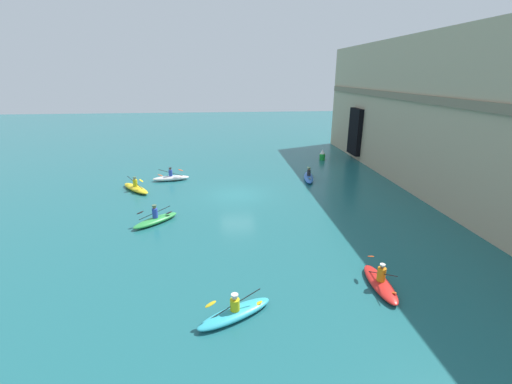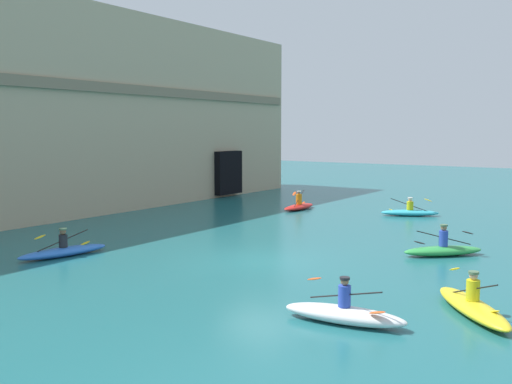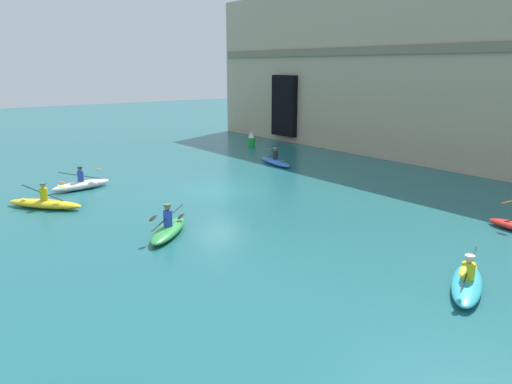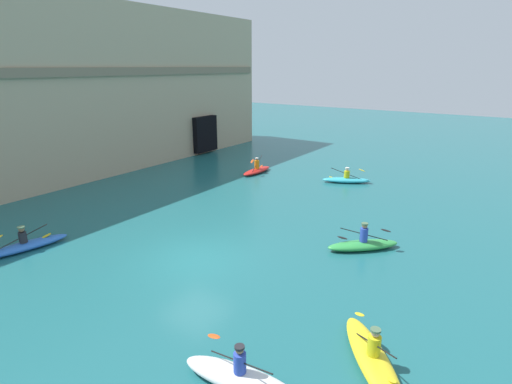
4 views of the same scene
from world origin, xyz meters
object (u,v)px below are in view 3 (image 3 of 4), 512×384
Objects in this scene: kayak_white at (81,185)px; marker_buoy at (251,139)px; kayak_yellow at (45,203)px; kayak_blue at (275,161)px; kayak_cyan at (467,283)px; kayak_green at (168,229)px.

marker_buoy is at bearing -166.65° from kayak_white.
kayak_yellow is at bearing 37.40° from kayak_white.
marker_buoy is (-6.85, 3.19, 0.32)m from kayak_blue.
kayak_blue reaches higher than kayak_cyan.
marker_buoy is at bearing 166.14° from kayak_blue.
kayak_white is at bearing -83.35° from kayak_yellow.
kayak_green reaches higher than kayak_white.
kayak_green reaches higher than kayak_yellow.
kayak_yellow is 14.35m from kayak_blue.
kayak_blue is (-8.11, 11.61, -0.02)m from kayak_green.
kayak_white is 8.96m from kayak_green.
marker_buoy is (-6.00, 15.05, 0.29)m from kayak_white.
kayak_blue is at bearing 167.53° from kayak_white.
kayak_white is (-18.07, -4.73, 0.03)m from kayak_cyan.
kayak_cyan is 17.15m from kayak_yellow.
kayak_green is 2.38× the size of marker_buoy.
kayak_white is at bearing -68.26° from marker_buoy.
kayak_yellow is (-15.61, -7.12, 0.01)m from kayak_cyan.
kayak_yellow is at bearing 67.58° from kayak_green.
kayak_blue is (-1.61, 14.26, -0.01)m from kayak_yellow.
kayak_blue is at bearing -141.21° from kayak_cyan.
kayak_white reaches higher than kayak_yellow.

